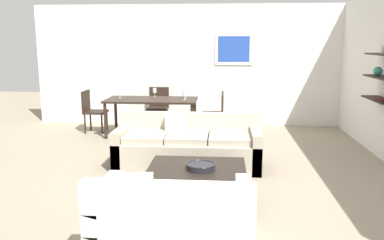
# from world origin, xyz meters

# --- Properties ---
(ground_plane) EXTENTS (18.00, 18.00, 0.00)m
(ground_plane) POSITION_xyz_m (0.00, 0.00, 0.00)
(ground_plane) COLOR gray
(back_wall_unit) EXTENTS (8.40, 0.09, 2.70)m
(back_wall_unit) POSITION_xyz_m (0.30, 3.53, 1.35)
(back_wall_unit) COLOR silver
(back_wall_unit) RESTS_ON ground
(sofa_beige) EXTENTS (2.18, 0.90, 0.78)m
(sofa_beige) POSITION_xyz_m (-0.11, 0.34, 0.29)
(sofa_beige) COLOR #B2A893
(sofa_beige) RESTS_ON ground
(loveseat_white) EXTENTS (1.43, 0.90, 0.78)m
(loveseat_white) POSITION_xyz_m (-0.02, -2.24, 0.29)
(loveseat_white) COLOR white
(loveseat_white) RESTS_ON ground
(coffee_table) EXTENTS (1.19, 0.97, 0.38)m
(coffee_table) POSITION_xyz_m (0.11, -0.93, 0.19)
(coffee_table) COLOR black
(coffee_table) RESTS_ON ground
(decorative_bowl) EXTENTS (0.35, 0.35, 0.08)m
(decorative_bowl) POSITION_xyz_m (0.16, -0.99, 0.42)
(decorative_bowl) COLOR black
(decorative_bowl) RESTS_ON coffee_table
(dining_table) EXTENTS (1.82, 0.88, 0.75)m
(dining_table) POSITION_xyz_m (-1.03, 2.33, 0.68)
(dining_table) COLOR black
(dining_table) RESTS_ON ground
(dining_chair_right_near) EXTENTS (0.44, 0.44, 0.88)m
(dining_chair_right_near) POSITION_xyz_m (0.29, 2.13, 0.50)
(dining_chair_right_near) COLOR black
(dining_chair_right_near) RESTS_ON ground
(dining_chair_right_far) EXTENTS (0.44, 0.44, 0.88)m
(dining_chair_right_far) POSITION_xyz_m (0.29, 2.53, 0.50)
(dining_chair_right_far) COLOR black
(dining_chair_right_far) RESTS_ON ground
(dining_chair_head) EXTENTS (0.44, 0.44, 0.88)m
(dining_chair_head) POSITION_xyz_m (-1.03, 3.18, 0.50)
(dining_chair_head) COLOR black
(dining_chair_head) RESTS_ON ground
(dining_chair_left_far) EXTENTS (0.44, 0.44, 0.88)m
(dining_chair_left_far) POSITION_xyz_m (-2.35, 2.53, 0.50)
(dining_chair_left_far) COLOR black
(dining_chair_left_far) RESTS_ON ground
(wine_glass_head) EXTENTS (0.08, 0.08, 0.18)m
(wine_glass_head) POSITION_xyz_m (-1.03, 2.71, 0.87)
(wine_glass_head) COLOR silver
(wine_glass_head) RESTS_ON dining_table
(wine_glass_left_far) EXTENTS (0.06, 0.06, 0.15)m
(wine_glass_left_far) POSITION_xyz_m (-1.71, 2.44, 0.85)
(wine_glass_left_far) COLOR silver
(wine_glass_left_far) RESTS_ON dining_table
(wine_glass_right_far) EXTENTS (0.08, 0.08, 0.17)m
(wine_glass_right_far) POSITION_xyz_m (-0.35, 2.44, 0.87)
(wine_glass_right_far) COLOR silver
(wine_glass_right_far) RESTS_ON dining_table
(wine_glass_right_near) EXTENTS (0.07, 0.07, 0.16)m
(wine_glass_right_near) POSITION_xyz_m (-0.35, 2.22, 0.86)
(wine_glass_right_near) COLOR silver
(wine_glass_right_near) RESTS_ON dining_table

